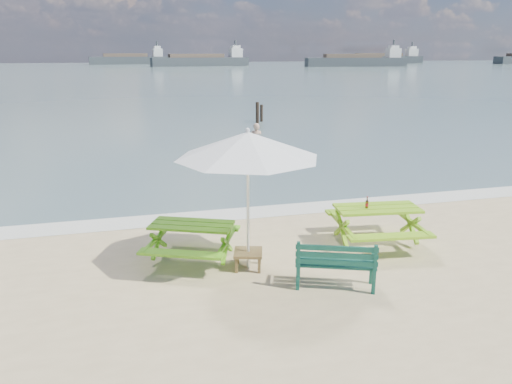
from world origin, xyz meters
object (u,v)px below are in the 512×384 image
object	(u,v)px
patio_umbrella	(248,145)
beer_bottle	(367,204)
picnic_table_left	(192,243)
swimmer	(256,142)
picnic_table_right	(376,226)
park_bench	(335,273)
side_table	(248,259)

from	to	relation	value
patio_umbrella	beer_bottle	xyz separation A→B (m)	(2.59, 0.48, -1.42)
picnic_table_left	swimmer	xyz separation A→B (m)	(5.03, 14.29, -0.76)
picnic_table_right	swimmer	xyz separation A→B (m)	(1.26, 14.45, -0.79)
patio_umbrella	beer_bottle	size ratio (longest dim) A/B	13.15
park_bench	side_table	xyz separation A→B (m)	(-1.25, 1.10, -0.08)
picnic_table_left	swimmer	size ratio (longest dim) A/B	1.20
picnic_table_left	picnic_table_right	size ratio (longest dim) A/B	1.05
picnic_table_right	swimmer	distance (m)	14.52
park_bench	patio_umbrella	size ratio (longest dim) A/B	0.44
swimmer	park_bench	bearing A→B (deg)	-100.08
patio_umbrella	beer_bottle	distance (m)	2.99
picnic_table_right	side_table	world-z (taller)	picnic_table_right
picnic_table_right	side_table	bearing A→B (deg)	-170.34
patio_umbrella	swimmer	distance (m)	15.72
side_table	swimmer	world-z (taller)	swimmer
park_bench	side_table	distance (m)	1.66
picnic_table_left	beer_bottle	bearing A→B (deg)	-2.63
beer_bottle	side_table	bearing A→B (deg)	-169.57
park_bench	side_table	bearing A→B (deg)	138.58
picnic_table_right	swimmer	size ratio (longest dim) A/B	1.14
side_table	beer_bottle	xyz separation A→B (m)	(2.59, 0.48, 0.71)
picnic_table_left	picnic_table_right	world-z (taller)	picnic_table_right
picnic_table_left	side_table	distance (m)	1.15
swimmer	patio_umbrella	bearing A→B (deg)	-105.33
patio_umbrella	swimmer	size ratio (longest dim) A/B	1.74
beer_bottle	swimmer	distance (m)	14.59
picnic_table_left	park_bench	bearing A→B (deg)	-38.51
picnic_table_right	park_bench	distance (m)	2.25
side_table	patio_umbrella	size ratio (longest dim) A/B	0.20
side_table	patio_umbrella	bearing A→B (deg)	90.00
picnic_table_right	picnic_table_left	bearing A→B (deg)	177.64
picnic_table_left	park_bench	world-z (taller)	park_bench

